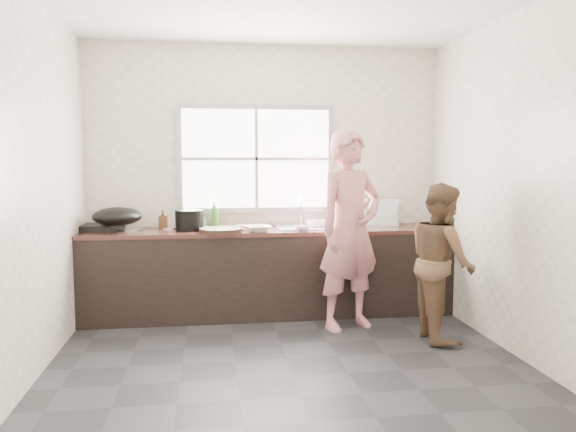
{
  "coord_description": "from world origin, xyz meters",
  "views": [
    {
      "loc": [
        -0.57,
        -4.19,
        1.54
      ],
      "look_at": [
        0.1,
        0.65,
        1.05
      ],
      "focal_mm": 35.0,
      "sensor_mm": 36.0,
      "label": 1
    }
  ],
  "objects": [
    {
      "name": "floor",
      "position": [
        0.0,
        0.0,
        -0.01
      ],
      "size": [
        3.6,
        3.2,
        0.01
      ],
      "primitive_type": "cube",
      "color": "#272729",
      "rests_on": "ground"
    },
    {
      "name": "wall_back",
      "position": [
        0.0,
        1.6,
        1.35
      ],
      "size": [
        3.6,
        0.01,
        2.7
      ],
      "primitive_type": "cube",
      "color": "beige",
      "rests_on": "ground"
    },
    {
      "name": "wall_left",
      "position": [
        -1.8,
        0.0,
        1.35
      ],
      "size": [
        0.01,
        3.2,
        2.7
      ],
      "primitive_type": "cube",
      "color": "silver",
      "rests_on": "ground"
    },
    {
      "name": "wall_right",
      "position": [
        1.8,
        0.0,
        1.35
      ],
      "size": [
        0.01,
        3.2,
        2.7
      ],
      "primitive_type": "cube",
      "color": "beige",
      "rests_on": "ground"
    },
    {
      "name": "wall_front",
      "position": [
        0.0,
        -1.6,
        1.35
      ],
      "size": [
        3.6,
        0.01,
        2.7
      ],
      "primitive_type": "cube",
      "color": "beige",
      "rests_on": "ground"
    },
    {
      "name": "cabinet",
      "position": [
        0.0,
        1.29,
        0.41
      ],
      "size": [
        3.6,
        0.62,
        0.82
      ],
      "primitive_type": "cube",
      "color": "black",
      "rests_on": "floor"
    },
    {
      "name": "countertop",
      "position": [
        0.0,
        1.29,
        0.84
      ],
      "size": [
        3.6,
        0.64,
        0.04
      ],
      "primitive_type": "cube",
      "color": "#3D1E19",
      "rests_on": "cabinet"
    },
    {
      "name": "sink",
      "position": [
        0.35,
        1.29,
        0.86
      ],
      "size": [
        0.55,
        0.45,
        0.02
      ],
      "primitive_type": "cube",
      "color": "silver",
      "rests_on": "countertop"
    },
    {
      "name": "faucet",
      "position": [
        0.35,
        1.49,
        1.01
      ],
      "size": [
        0.02,
        0.02,
        0.3
      ],
      "primitive_type": "cylinder",
      "color": "silver",
      "rests_on": "countertop"
    },
    {
      "name": "window_frame",
      "position": [
        -0.1,
        1.59,
        1.55
      ],
      "size": [
        1.6,
        0.05,
        1.1
      ],
      "primitive_type": "cube",
      "color": "#9EA0A5",
      "rests_on": "wall_back"
    },
    {
      "name": "window_glazing",
      "position": [
        -0.1,
        1.57,
        1.55
      ],
      "size": [
        1.5,
        0.01,
        1.0
      ],
      "primitive_type": "cube",
      "color": "white",
      "rests_on": "window_frame"
    },
    {
      "name": "woman",
      "position": [
        0.68,
        0.74,
        0.84
      ],
      "size": [
        0.73,
        0.61,
        1.69
      ],
      "primitive_type": "imported",
      "rotation": [
        0.0,
        0.0,
        0.4
      ],
      "color": "#D68080",
      "rests_on": "floor"
    },
    {
      "name": "person_side",
      "position": [
        1.39,
        0.32,
        0.67
      ],
      "size": [
        0.54,
        0.68,
        1.35
      ],
      "primitive_type": "imported",
      "rotation": [
        0.0,
        0.0,
        1.52
      ],
      "color": "brown",
      "rests_on": "floor"
    },
    {
      "name": "cutting_board",
      "position": [
        -0.48,
        1.09,
        0.88
      ],
      "size": [
        0.52,
        0.52,
        0.04
      ],
      "primitive_type": "cylinder",
      "rotation": [
        0.0,
        0.0,
        0.36
      ],
      "color": "black",
      "rests_on": "countertop"
    },
    {
      "name": "cleaver",
      "position": [
        -0.25,
        1.23,
        0.9
      ],
      "size": [
        0.23,
        0.14,
        0.01
      ],
      "primitive_type": "cube",
      "rotation": [
        0.0,
        0.0,
        0.16
      ],
      "color": "silver",
      "rests_on": "cutting_board"
    },
    {
      "name": "bowl_mince",
      "position": [
        -0.13,
        1.08,
        0.89
      ],
      "size": [
        0.31,
        0.31,
        0.06
      ],
      "primitive_type": "imported",
      "rotation": [
        0.0,
        0.0,
        0.36
      ],
      "color": "white",
      "rests_on": "countertop"
    },
    {
      "name": "bowl_crabs",
      "position": [
        0.5,
        1.34,
        0.89
      ],
      "size": [
        0.24,
        0.24,
        0.06
      ],
      "primitive_type": "imported",
      "rotation": [
        0.0,
        0.0,
        -0.41
      ],
      "color": "white",
      "rests_on": "countertop"
    },
    {
      "name": "bowl_held",
      "position": [
        0.3,
        1.1,
        0.89
      ],
      "size": [
        0.22,
        0.22,
        0.06
      ],
      "primitive_type": "imported",
      "rotation": [
        0.0,
        0.0,
        -0.2
      ],
      "color": "silver",
      "rests_on": "countertop"
    },
    {
      "name": "black_pot",
      "position": [
        -0.77,
        1.29,
        0.96
      ],
      "size": [
        0.29,
        0.29,
        0.2
      ],
      "primitive_type": "cylinder",
      "rotation": [
        0.0,
        0.0,
        0.08
      ],
      "color": "black",
      "rests_on": "countertop"
    },
    {
      "name": "plate_food",
      "position": [
        -0.7,
        1.48,
        0.87
      ],
      "size": [
        0.25,
        0.25,
        0.02
      ],
      "primitive_type": "cylinder",
      "rotation": [
        0.0,
        0.0,
        -0.37
      ],
      "color": "silver",
      "rests_on": "countertop"
    },
    {
      "name": "bottle_green",
      "position": [
        -0.54,
        1.51,
        1.0
      ],
      "size": [
        0.11,
        0.11,
        0.27
      ],
      "primitive_type": "imported",
      "rotation": [
        0.0,
        0.0,
        -0.09
      ],
      "color": "#367827",
      "rests_on": "countertop"
    },
    {
      "name": "bottle_brown_tall",
      "position": [
        -1.04,
        1.43,
        0.95
      ],
      "size": [
        0.08,
        0.08,
        0.17
      ],
      "primitive_type": "imported",
      "rotation": [
        0.0,
        0.0,
        -0.04
      ],
      "color": "#472B11",
      "rests_on": "countertop"
    },
    {
      "name": "bottle_brown_short",
      "position": [
        -0.82,
        1.52,
        0.95
      ],
      "size": [
        0.16,
        0.16,
        0.18
      ],
      "primitive_type": "imported",
      "rotation": [
        0.0,
        0.0,
        0.19
      ],
      "color": "#4A2312",
      "rests_on": "countertop"
    },
    {
      "name": "glass_jar",
      "position": [
        -0.66,
        1.52,
        0.91
      ],
      "size": [
        0.08,
        0.08,
        0.1
      ],
      "primitive_type": "cylinder",
      "rotation": [
        0.0,
        0.0,
        0.14
      ],
      "color": "white",
      "rests_on": "countertop"
    },
    {
      "name": "burner",
      "position": [
        -1.65,
        1.4,
        0.89
      ],
      "size": [
        0.47,
        0.47,
        0.06
      ],
      "primitive_type": "cube",
      "rotation": [
        0.0,
        0.0,
        -0.26
      ],
      "color": "black",
      "rests_on": "countertop"
    },
    {
      "name": "wok",
      "position": [
        -1.45,
        1.26,
        1.01
      ],
      "size": [
        0.5,
        0.5,
        0.17
      ],
      "primitive_type": "ellipsoid",
      "rotation": [
        0.0,
        0.0,
        0.09
      ],
      "color": "black",
      "rests_on": "burner"
    },
    {
      "name": "dish_rack",
      "position": [
        1.14,
        1.36,
        1.01
      ],
      "size": [
        0.44,
        0.35,
        0.29
      ],
      "primitive_type": "cube",
      "rotation": [
        0.0,
        0.0,
        -0.24
      ],
      "color": "silver",
      "rests_on": "countertop"
    },
    {
      "name": "pot_lid_left",
      "position": [
        -1.34,
        1.38,
        0.87
      ],
      "size": [
        0.27,
        0.27,
        0.01
      ],
      "primitive_type": "cylinder",
      "rotation": [
        0.0,
        0.0,
        -0.19
      ],
      "color": "silver",
      "rests_on": "countertop"
    },
    {
      "name": "pot_lid_right",
      "position": [
        -0.97,
        1.52,
        0.87
      ],
      "size": [
        0.28,
        0.28,
        0.01
      ],
      "primitive_type": "cylinder",
      "rotation": [
        0.0,
        0.0,
        0.0
      ],
      "color": "silver",
      "rests_on": "countertop"
    }
  ]
}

